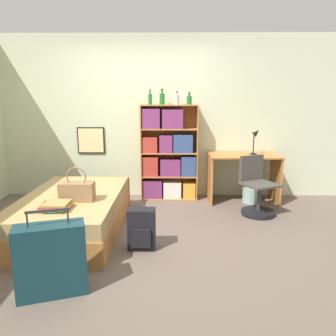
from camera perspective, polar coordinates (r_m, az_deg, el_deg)
ground_plane at (r=4.15m, az=-6.34°, el=-10.73°), size 14.00×14.00×0.00m
wall_back at (r=5.41m, az=-4.65°, el=8.74°), size 10.00×0.09×2.60m
bed at (r=4.24m, az=-16.14°, el=-7.42°), size 1.15×1.95×0.45m
handbag at (r=3.88m, az=-15.57°, el=-3.84°), size 0.38×0.19×0.39m
book_stack_on_bed at (r=3.65m, az=-18.79°, el=-6.22°), size 0.31×0.34×0.08m
suitcase at (r=2.94m, az=-19.69°, el=-14.83°), size 0.60×0.38×0.74m
bookcase at (r=5.25m, az=-0.04°, el=2.15°), size 0.90×0.31×1.51m
bottle_green at (r=5.17m, az=-3.14°, el=11.93°), size 0.06×0.06×0.23m
bottle_brown at (r=5.21m, az=-1.04°, el=12.00°), size 0.08×0.08×0.24m
bottle_clear at (r=5.14m, az=1.53°, el=11.83°), size 0.08×0.08×0.20m
bottle_blue at (r=5.18m, az=3.71°, el=11.75°), size 0.08×0.08×0.19m
desk at (r=5.26m, az=12.94°, el=-0.25°), size 1.08×0.61×0.75m
desk_lamp at (r=5.24m, az=15.01°, el=5.25°), size 0.15×0.11×0.41m
desk_chair at (r=4.77m, az=15.23°, el=-4.74°), size 0.56×0.56×0.82m
backpack at (r=3.59m, az=-4.61°, el=-10.61°), size 0.29×0.20×0.45m
waste_bin at (r=5.33m, az=14.27°, el=-4.57°), size 0.27×0.27×0.23m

